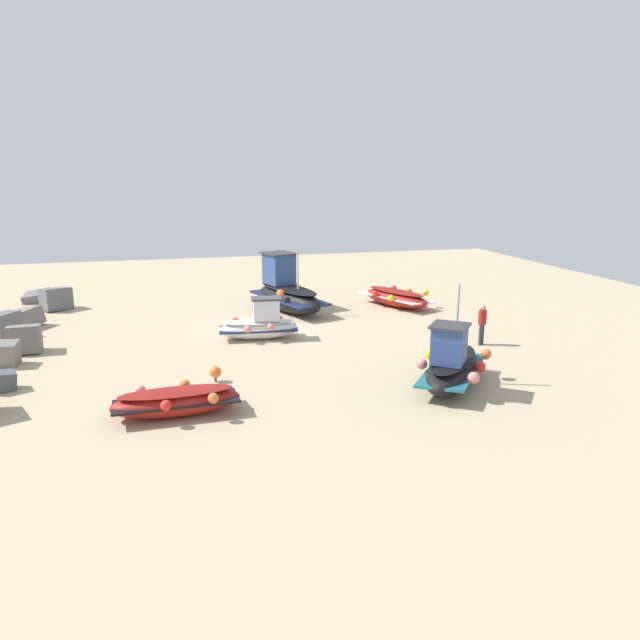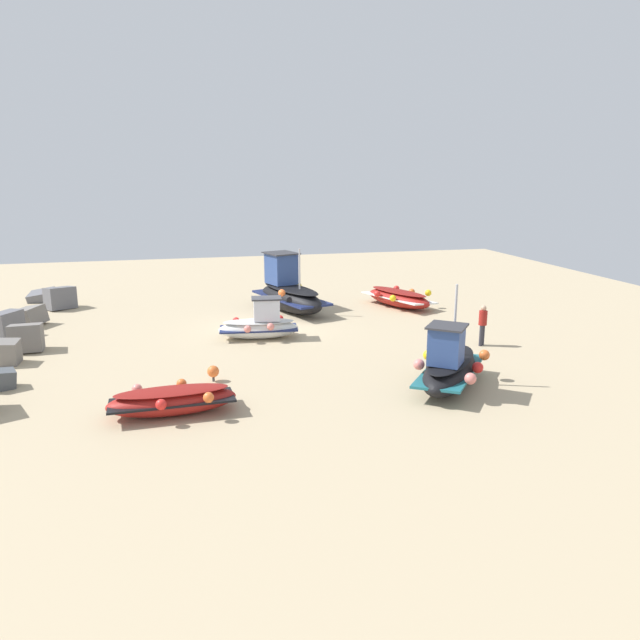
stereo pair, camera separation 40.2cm
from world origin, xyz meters
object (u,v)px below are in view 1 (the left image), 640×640
fishing_boat_4 (260,325)px  fishing_boat_2 (452,366)px  fishing_boat_3 (396,297)px  person_walking (482,322)px  mooring_buoy_0 (215,372)px  fishing_boat_0 (176,401)px  fishing_boat_1 (287,293)px

fishing_boat_4 → fishing_boat_2: bearing=-49.2°
fishing_boat_3 → person_walking: (-7.41, -0.61, 0.47)m
fishing_boat_4 → mooring_buoy_0: size_ratio=6.36×
fishing_boat_4 → mooring_buoy_0: (-4.81, 2.21, -0.23)m
fishing_boat_4 → mooring_buoy_0: fishing_boat_4 is taller
fishing_boat_0 → person_walking: size_ratio=2.24×
fishing_boat_3 → person_walking: person_walking is taller
person_walking → mooring_buoy_0: (-1.72, 10.48, -0.59)m
fishing_boat_1 → fishing_boat_4: bearing=136.8°
fishing_boat_0 → person_walking: person_walking is taller
fishing_boat_1 → fishing_boat_4: (-4.67, 2.10, -0.34)m
person_walking → mooring_buoy_0: 10.64m
fishing_boat_1 → mooring_buoy_0: size_ratio=10.13×
fishing_boat_1 → fishing_boat_2: fishing_boat_2 is taller
fishing_boat_0 → mooring_buoy_0: bearing=59.8°
person_walking → fishing_boat_0: bearing=-108.0°
fishing_boat_3 → mooring_buoy_0: bearing=-69.7°
fishing_boat_4 → person_walking: (-3.09, -8.27, 0.36)m
fishing_boat_2 → mooring_buoy_0: (2.35, 7.14, -0.35)m
fishing_boat_0 → fishing_boat_1: bearing=62.3°
fishing_boat_2 → mooring_buoy_0: fishing_boat_2 is taller
fishing_boat_1 → fishing_boat_3: fishing_boat_1 is taller
fishing_boat_1 → fishing_boat_2: 12.17m
fishing_boat_2 → person_walking: fishing_boat_2 is taller
fishing_boat_3 → fishing_boat_4: fishing_boat_4 is taller
fishing_boat_2 → mooring_buoy_0: 7.52m
fishing_boat_0 → fishing_boat_3: size_ratio=0.82×
fishing_boat_2 → fishing_boat_3: size_ratio=0.92×
fishing_boat_0 → fishing_boat_4: 8.08m
person_walking → mooring_buoy_0: size_ratio=3.04×
fishing_boat_2 → person_walking: size_ratio=2.51×
mooring_buoy_0 → fishing_boat_3: bearing=-47.2°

